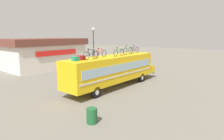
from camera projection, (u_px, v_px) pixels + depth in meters
name	position (u px, v px, depth m)	size (l,w,h in m)	color
ground_plane	(112.00, 87.00, 19.46)	(120.00, 120.00, 0.00)	slate
bus	(114.00, 69.00, 19.28)	(12.52, 2.52, 3.12)	yellow
luggage_bag_1	(76.00, 59.00, 15.41)	(0.53, 0.43, 0.33)	#1E7F66
luggage_bag_2	(81.00, 58.00, 16.11)	(0.47, 0.54, 0.36)	maroon
rooftop_bicycle_1	(91.00, 55.00, 16.23)	(1.71, 0.44, 0.94)	black
rooftop_bicycle_2	(100.00, 53.00, 18.12)	(1.72, 0.44, 0.86)	black
rooftop_bicycle_3	(119.00, 52.00, 18.98)	(1.63, 0.44, 0.86)	black
rooftop_bicycle_4	(128.00, 50.00, 20.62)	(1.75, 0.44, 0.98)	black
rooftop_bicycle_5	(135.00, 50.00, 22.27)	(1.67, 0.44, 0.89)	black
roadside_building	(44.00, 53.00, 30.42)	(12.06, 7.26, 4.60)	silver
trash_bin	(92.00, 116.00, 11.47)	(0.64, 0.64, 0.92)	#1E592D
traffic_cone	(91.00, 113.00, 12.42)	(0.33, 0.33, 0.50)	orange
street_lamp	(94.00, 45.00, 25.22)	(0.37, 0.37, 6.07)	#38383D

